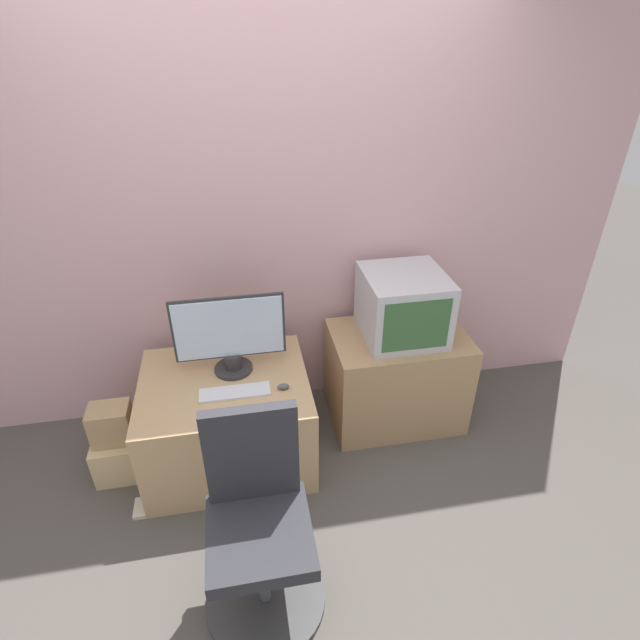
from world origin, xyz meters
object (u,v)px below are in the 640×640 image
(main_monitor, at_px, (230,334))
(cardboard_box_lower, at_px, (120,454))
(mouse, at_px, (284,386))
(book, at_px, (153,506))
(crt_tv, at_px, (403,305))
(office_chair, at_px, (259,532))
(keyboard, at_px, (235,392))

(main_monitor, distance_m, cardboard_box_lower, 0.96)
(mouse, distance_m, book, 0.95)
(crt_tv, relative_size, cardboard_box_lower, 1.75)
(office_chair, bearing_deg, crt_tv, 48.04)
(keyboard, distance_m, book, 0.76)
(office_chair, distance_m, book, 0.87)
(crt_tv, xyz_separation_m, cardboard_box_lower, (-1.68, -0.19, -0.69))
(main_monitor, bearing_deg, book, -140.10)
(mouse, height_order, office_chair, office_chair)
(book, bearing_deg, cardboard_box_lower, 121.96)
(keyboard, bearing_deg, mouse, -2.27)
(office_chair, bearing_deg, main_monitor, 93.41)
(mouse, relative_size, cardboard_box_lower, 0.24)
(main_monitor, xyz_separation_m, book, (-0.49, -0.41, -0.77))
(crt_tv, bearing_deg, cardboard_box_lower, -173.65)
(crt_tv, bearing_deg, book, -161.63)
(main_monitor, relative_size, keyboard, 1.61)
(mouse, bearing_deg, book, -165.86)
(crt_tv, distance_m, office_chair, 1.46)
(keyboard, xyz_separation_m, cardboard_box_lower, (-0.68, 0.11, -0.44))
(main_monitor, relative_size, book, 3.09)
(crt_tv, height_order, book, crt_tv)
(crt_tv, bearing_deg, mouse, -157.55)
(keyboard, bearing_deg, office_chair, -85.58)
(main_monitor, bearing_deg, office_chair, -86.59)
(main_monitor, height_order, cardboard_box_lower, main_monitor)
(mouse, relative_size, crt_tv, 0.13)
(keyboard, height_order, office_chair, office_chair)
(main_monitor, distance_m, crt_tv, 1.00)
(keyboard, relative_size, book, 1.92)
(main_monitor, bearing_deg, keyboard, -90.21)
(main_monitor, relative_size, crt_tv, 1.27)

